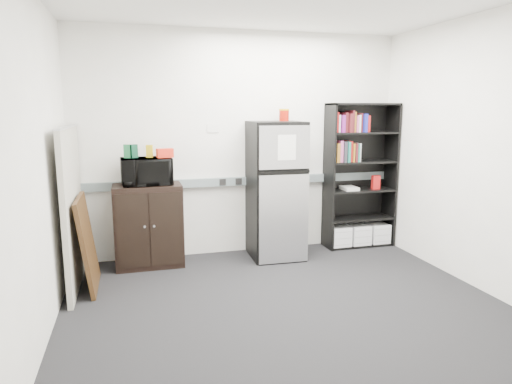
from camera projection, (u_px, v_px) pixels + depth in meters
floor at (287, 307)px, 4.17m from camera, size 4.00×4.00×0.00m
wall_back at (241, 144)px, 5.59m from camera, size 4.00×0.02×2.70m
wall_right at (482, 154)px, 4.44m from camera, size 0.02×3.50×2.70m
wall_left at (36, 168)px, 3.41m from camera, size 0.02×3.50×2.70m
electrical_raceway at (242, 181)px, 5.64m from camera, size 3.92×0.05×0.10m
wall_note at (213, 128)px, 5.45m from camera, size 0.14×0.00×0.10m
bookshelf at (360, 177)px, 5.89m from camera, size 0.90×0.34×1.85m
cubicle_partition at (73, 207)px, 4.55m from camera, size 0.06×1.30×1.62m
cabinet at (149, 225)px, 5.21m from camera, size 0.76×0.50×0.94m
microwave at (146, 171)px, 5.08m from camera, size 0.57×0.41×0.30m
snack_box_a at (127, 151)px, 5.02m from camera, size 0.07×0.05×0.15m
snack_box_b at (134, 151)px, 5.04m from camera, size 0.08×0.07×0.15m
snack_box_c at (149, 151)px, 5.09m from camera, size 0.08×0.07×0.14m
snack_bag at (165, 153)px, 5.08m from camera, size 0.19×0.13×0.10m
refrigerator at (276, 190)px, 5.46m from camera, size 0.63×0.66×1.64m
coffee_can at (284, 114)px, 5.45m from camera, size 0.12×0.12×0.16m
framed_poster at (88, 243)px, 4.53m from camera, size 0.15×0.73×0.93m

